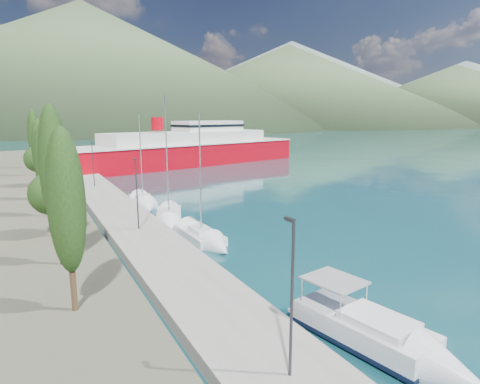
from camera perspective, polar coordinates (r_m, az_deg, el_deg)
ground at (r=139.22m, az=-21.24°, el=5.86°), size 1400.00×1400.00×0.00m
quay at (r=45.63m, az=-17.37°, el=-2.32°), size 5.00×88.00×0.80m
hills_far at (r=658.67m, az=-15.05°, el=16.37°), size 1480.00×900.00×180.00m
hills_near at (r=408.73m, az=-12.25°, el=16.10°), size 1010.00×520.00×115.00m
tree_row at (r=50.33m, az=-26.44°, el=4.44°), size 3.73×64.39×10.62m
lamp_posts at (r=35.54m, az=-14.66°, el=0.23°), size 0.15×46.98×6.06m
motor_cruiser at (r=19.85m, az=20.89°, el=-19.81°), size 4.12×9.23×3.29m
sailboat_near at (r=32.95m, az=-4.38°, el=-7.04°), size 2.54×8.10×11.59m
sailboat_mid at (r=39.11m, az=-10.13°, el=-4.28°), size 5.32×9.45×13.19m
sailboat_far at (r=47.18m, az=-13.33°, el=-1.79°), size 3.28×8.03×11.49m
ferry at (r=86.56m, az=-7.23°, el=6.02°), size 54.33×23.89×10.56m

